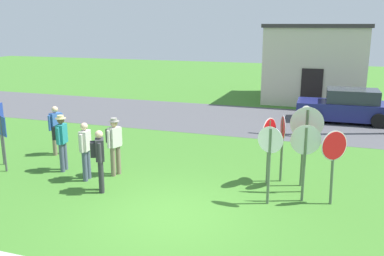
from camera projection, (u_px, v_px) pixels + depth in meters
ground_plane at (171, 216)px, 9.85m from camera, size 80.00×80.00×0.00m
street_asphalt at (254, 120)px, 19.61m from camera, size 60.00×6.40×0.01m
building_background at (316, 62)px, 24.46m from camera, size 5.57×5.64×4.38m
parked_car_on_street at (347, 107)px, 19.18m from camera, size 4.36×2.13×1.51m
stop_sign_leaning_left at (306, 134)px, 10.88m from camera, size 0.85×0.16×2.32m
stop_sign_far_back at (282, 138)px, 11.74m from camera, size 0.21×0.64×1.91m
stop_sign_center_cluster at (270, 153)px, 10.21m from camera, size 0.64×0.20×1.99m
stop_sign_rear_right at (334, 155)px, 10.23m from camera, size 0.60×0.50×1.88m
stop_sign_nearest at (269, 140)px, 11.54m from camera, size 0.28×0.79×1.90m
stop_sign_leaning_right at (304, 132)px, 11.33m from camera, size 0.33×0.69×2.26m
stop_sign_rear_left at (305, 150)px, 10.37m from camera, size 0.73×0.21×1.99m
person_near_signs at (61, 139)px, 12.66m from camera, size 0.42×0.56×1.74m
person_in_blue at (56, 128)px, 14.27m from camera, size 0.33×0.54×1.69m
person_on_left at (99, 156)px, 11.07m from camera, size 0.46×0.50×1.69m
person_holding_notes at (114, 142)px, 12.30m from camera, size 0.42×0.55×1.74m
person_in_dark_shirt at (85, 148)px, 11.92m from camera, size 0.27×0.57×1.69m
info_panel_leftmost at (0, 123)px, 13.13m from camera, size 0.22×0.58×1.97m
info_panel_middle at (3, 134)px, 12.55m from camera, size 0.55×0.29×1.73m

